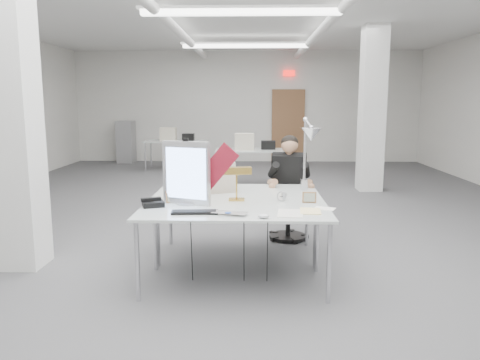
# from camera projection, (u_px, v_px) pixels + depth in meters

# --- Properties ---
(room_shell) EXTENTS (10.04, 14.04, 3.24)m
(room_shell) POSITION_uv_depth(u_px,v_px,m) (244.00, 106.00, 6.84)
(room_shell) COLOR #4B4A4D
(room_shell) RESTS_ON ground
(desk_main) EXTENTS (1.80, 0.90, 0.02)m
(desk_main) POSITION_uv_depth(u_px,v_px,m) (234.00, 210.00, 4.40)
(desk_main) COLOR silver
(desk_main) RESTS_ON room_shell
(desk_second) EXTENTS (1.80, 0.90, 0.02)m
(desk_second) POSITION_uv_depth(u_px,v_px,m) (237.00, 192.00, 5.29)
(desk_second) COLOR silver
(desk_second) RESTS_ON room_shell
(bg_desk_a) EXTENTS (1.60, 0.80, 0.02)m
(bg_desk_a) POSITION_uv_depth(u_px,v_px,m) (254.00, 150.00, 9.82)
(bg_desk_a) COLOR silver
(bg_desk_a) RESTS_ON room_shell
(bg_desk_b) EXTENTS (1.60, 0.80, 0.02)m
(bg_desk_b) POSITION_uv_depth(u_px,v_px,m) (176.00, 141.00, 12.04)
(bg_desk_b) COLOR silver
(bg_desk_b) RESTS_ON room_shell
(filing_cabinet) EXTENTS (0.45, 0.55, 1.20)m
(filing_cabinet) POSITION_uv_depth(u_px,v_px,m) (126.00, 142.00, 13.54)
(filing_cabinet) COLOR gray
(filing_cabinet) RESTS_ON room_shell
(office_chair) EXTENTS (0.56, 0.56, 0.96)m
(office_chair) POSITION_uv_depth(u_px,v_px,m) (288.00, 203.00, 5.97)
(office_chair) COLOR black
(office_chair) RESTS_ON room_shell
(seated_person) EXTENTS (0.58, 0.67, 0.87)m
(seated_person) POSITION_uv_depth(u_px,v_px,m) (289.00, 171.00, 5.85)
(seated_person) COLOR black
(seated_person) RESTS_ON office_chair
(monitor) EXTENTS (0.49, 0.23, 0.62)m
(monitor) POSITION_uv_depth(u_px,v_px,m) (186.00, 173.00, 4.56)
(monitor) COLOR silver
(monitor) RESTS_ON desk_main
(pennant) EXTENTS (0.45, 0.11, 0.49)m
(pennant) POSITION_uv_depth(u_px,v_px,m) (217.00, 167.00, 4.51)
(pennant) COLOR maroon
(pennant) RESTS_ON monitor
(keyboard) EXTENTS (0.43, 0.17, 0.02)m
(keyboard) POSITION_uv_depth(u_px,v_px,m) (195.00, 212.00, 4.23)
(keyboard) COLOR black
(keyboard) RESTS_ON desk_main
(laptop) EXTENTS (0.36, 0.28, 0.02)m
(laptop) POSITION_uv_depth(u_px,v_px,m) (228.00, 215.00, 4.13)
(laptop) COLOR #A7A7AB
(laptop) RESTS_ON desk_main
(mouse) EXTENTS (0.11, 0.09, 0.04)m
(mouse) POSITION_uv_depth(u_px,v_px,m) (264.00, 216.00, 4.04)
(mouse) COLOR silver
(mouse) RESTS_ON desk_main
(bankers_lamp) EXTENTS (0.30, 0.15, 0.33)m
(bankers_lamp) POSITION_uv_depth(u_px,v_px,m) (237.00, 184.00, 4.75)
(bankers_lamp) COLOR gold
(bankers_lamp) RESTS_ON desk_main
(desk_phone) EXTENTS (0.25, 0.23, 0.05)m
(desk_phone) POSITION_uv_depth(u_px,v_px,m) (153.00, 204.00, 4.50)
(desk_phone) COLOR black
(desk_phone) RESTS_ON desk_main
(picture_frame_left) EXTENTS (0.15, 0.10, 0.12)m
(picture_frame_left) POSITION_uv_depth(u_px,v_px,m) (173.00, 197.00, 4.68)
(picture_frame_left) COLOR #B0794B
(picture_frame_left) RESTS_ON desk_main
(picture_frame_right) EXTENTS (0.14, 0.05, 0.11)m
(picture_frame_right) POSITION_uv_depth(u_px,v_px,m) (309.00, 197.00, 4.66)
(picture_frame_right) COLOR #976841
(picture_frame_right) RESTS_ON desk_main
(desk_clock) EXTENTS (0.10, 0.07, 0.10)m
(desk_clock) POSITION_uv_depth(u_px,v_px,m) (282.00, 196.00, 4.75)
(desk_clock) COLOR #A3A3A8
(desk_clock) RESTS_ON desk_main
(paper_stack_a) EXTENTS (0.25, 0.34, 0.01)m
(paper_stack_a) POSITION_uv_depth(u_px,v_px,m) (290.00, 213.00, 4.21)
(paper_stack_a) COLOR silver
(paper_stack_a) RESTS_ON desk_main
(paper_stack_b) EXTENTS (0.21, 0.27, 0.01)m
(paper_stack_b) POSITION_uv_depth(u_px,v_px,m) (310.00, 211.00, 4.30)
(paper_stack_b) COLOR #FFE598
(paper_stack_b) RESTS_ON desk_main
(paper_stack_c) EXTENTS (0.23, 0.20, 0.01)m
(paper_stack_c) POSITION_uv_depth(u_px,v_px,m) (325.00, 209.00, 4.40)
(paper_stack_c) COLOR white
(paper_stack_c) RESTS_ON desk_main
(beige_monitor) EXTENTS (0.45, 0.44, 0.34)m
(beige_monitor) POSITION_uv_depth(u_px,v_px,m) (216.00, 176.00, 5.25)
(beige_monitor) COLOR #B9AC99
(beige_monitor) RESTS_ON desk_second
(architect_lamp) EXTENTS (0.36, 0.68, 0.84)m
(architect_lamp) POSITION_uv_depth(u_px,v_px,m) (307.00, 156.00, 5.04)
(architect_lamp) COLOR silver
(architect_lamp) RESTS_ON desk_second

